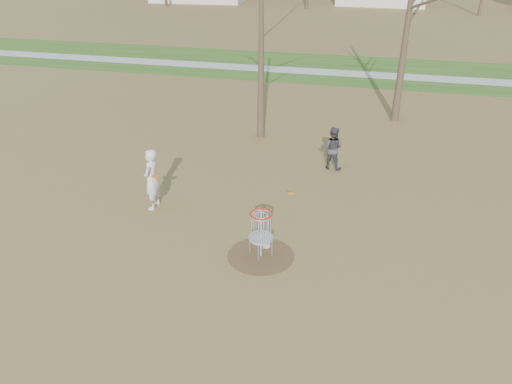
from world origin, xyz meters
TOP-DOWN VIEW (x-y plane):
  - ground at (0.00, 0.00)m, footprint 160.00×160.00m
  - green_band at (0.00, 21.00)m, footprint 160.00×8.00m
  - footpath at (0.00, 20.00)m, footprint 160.00×1.50m
  - dirt_circle at (0.00, 0.00)m, footprint 1.80×1.80m
  - player_standing at (-3.86, 1.79)m, footprint 0.47×0.71m
  - player_throwing at (1.22, 6.04)m, footprint 0.87×0.73m
  - disc_grounded at (0.05, 0.46)m, footprint 0.22×0.22m
  - discs_in_play at (-1.52, 1.97)m, footprint 4.19×1.07m
  - disc_golf_basket at (0.00, 0.00)m, footprint 0.64×0.64m

SIDE VIEW (x-z plane):
  - ground at x=0.00m, z-range 0.00..0.00m
  - green_band at x=0.00m, z-range 0.00..0.01m
  - dirt_circle at x=0.00m, z-range 0.00..0.01m
  - footpath at x=0.00m, z-range 0.01..0.02m
  - disc_grounded at x=0.05m, z-range 0.01..0.03m
  - player_throwing at x=1.22m, z-range 0.00..1.58m
  - disc_golf_basket at x=0.00m, z-range 0.24..1.59m
  - discs_in_play at x=-1.52m, z-range 0.69..1.24m
  - player_standing at x=-3.86m, z-range 0.00..1.94m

